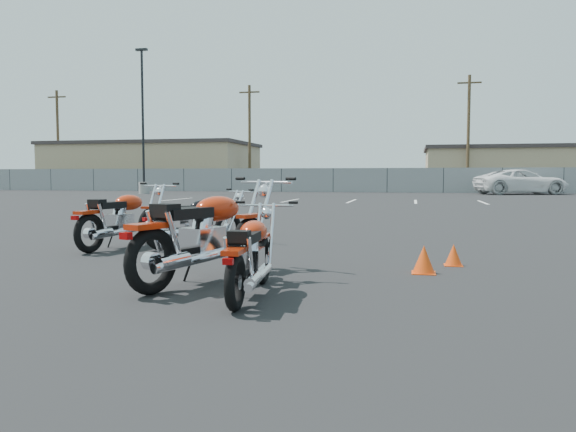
% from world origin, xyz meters
% --- Properties ---
extents(ground, '(120.00, 120.00, 0.00)m').
position_xyz_m(ground, '(0.00, 0.00, 0.00)').
color(ground, black).
rests_on(ground, ground).
extents(motorcycle_front_red, '(0.91, 2.20, 1.08)m').
position_xyz_m(motorcycle_front_red, '(-2.87, 1.60, 0.49)').
color(motorcycle_front_red, black).
rests_on(motorcycle_front_red, ground).
extents(motorcycle_second_black, '(1.46, 1.83, 0.97)m').
position_xyz_m(motorcycle_second_black, '(-1.71, 1.98, 0.44)').
color(motorcycle_second_black, black).
rests_on(motorcycle_second_black, ground).
extents(motorcycle_third_red, '(1.32, 2.39, 1.19)m').
position_xyz_m(motorcycle_third_red, '(-0.39, -0.99, 0.54)').
color(motorcycle_third_red, black).
rests_on(motorcycle_third_red, ground).
extents(motorcycle_rear_red, '(0.72, 1.87, 0.91)m').
position_xyz_m(motorcycle_rear_red, '(0.32, -1.60, 0.42)').
color(motorcycle_rear_red, black).
rests_on(motorcycle_rear_red, ground).
extents(training_cone_near, '(0.29, 0.29, 0.35)m').
position_xyz_m(training_cone_near, '(2.02, 0.14, 0.17)').
color(training_cone_near, '#EE450C').
rests_on(training_cone_near, ground).
extents(training_cone_extra, '(0.24, 0.24, 0.29)m').
position_xyz_m(training_cone_extra, '(2.42, 0.85, 0.14)').
color(training_cone_extra, '#EE450C').
rests_on(training_cone_extra, ground).
extents(light_pole_west, '(0.80, 0.70, 9.73)m').
position_xyz_m(light_pole_west, '(-16.02, 28.24, 2.49)').
color(light_pole_west, gray).
rests_on(light_pole_west, ground).
extents(chainlink_fence, '(80.06, 0.06, 1.80)m').
position_xyz_m(chainlink_fence, '(-0.00, 35.00, 0.90)').
color(chainlink_fence, slate).
rests_on(chainlink_fence, ground).
extents(tan_building_west, '(18.40, 10.40, 4.30)m').
position_xyz_m(tan_building_west, '(-22.00, 42.00, 2.16)').
color(tan_building_west, tan).
rests_on(tan_building_west, ground).
extents(tan_building_east, '(14.40, 9.40, 3.70)m').
position_xyz_m(tan_building_east, '(10.00, 44.00, 1.86)').
color(tan_building_east, tan).
rests_on(tan_building_east, ground).
extents(utility_pole_a, '(1.80, 0.24, 9.00)m').
position_xyz_m(utility_pole_a, '(-30.00, 39.00, 4.69)').
color(utility_pole_a, '#43321F').
rests_on(utility_pole_a, ground).
extents(utility_pole_b, '(1.80, 0.24, 9.00)m').
position_xyz_m(utility_pole_b, '(-12.00, 40.00, 4.69)').
color(utility_pole_b, '#43321F').
rests_on(utility_pole_b, ground).
extents(utility_pole_c, '(1.80, 0.24, 9.00)m').
position_xyz_m(utility_pole_c, '(6.00, 39.00, 4.69)').
color(utility_pole_c, '#43321F').
rests_on(utility_pole_c, ground).
extents(parking_line_stripes, '(15.12, 4.00, 0.01)m').
position_xyz_m(parking_line_stripes, '(-2.50, 20.00, 0.00)').
color(parking_line_stripes, silver).
rests_on(parking_line_stripes, ground).
extents(white_van, '(4.61, 7.30, 2.59)m').
position_xyz_m(white_van, '(8.83, 32.59, 1.29)').
color(white_van, white).
rests_on(white_van, ground).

